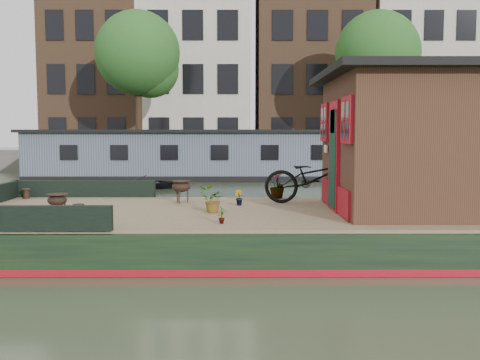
{
  "coord_description": "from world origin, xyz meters",
  "views": [
    {
      "loc": [
        -1.24,
        -9.27,
        2.02
      ],
      "look_at": [
        -1.22,
        0.5,
        1.14
      ],
      "focal_mm": 40.0,
      "sensor_mm": 36.0,
      "label": 1
    }
  ],
  "objects_px": {
    "cabin": "(436,140)",
    "bicycle": "(314,178)",
    "brazier_rear": "(181,192)",
    "dinghy": "(143,180)",
    "brazier_front": "(57,206)"
  },
  "relations": [
    {
      "from": "cabin",
      "to": "bicycle",
      "type": "height_order",
      "value": "cabin"
    },
    {
      "from": "cabin",
      "to": "bicycle",
      "type": "distance_m",
      "value": 2.3
    },
    {
      "from": "brazier_rear",
      "to": "dinghy",
      "type": "bearing_deg",
      "value": 104.79
    },
    {
      "from": "brazier_rear",
      "to": "dinghy",
      "type": "xyz_separation_m",
      "value": [
        -2.35,
        8.89,
        -0.57
      ]
    },
    {
      "from": "bicycle",
      "to": "dinghy",
      "type": "bearing_deg",
      "value": 35.13
    },
    {
      "from": "cabin",
      "to": "brazier_front",
      "type": "xyz_separation_m",
      "value": [
        -6.32,
        -0.81,
        -1.03
      ]
    },
    {
      "from": "brazier_front",
      "to": "brazier_rear",
      "type": "xyz_separation_m",
      "value": [
        1.78,
        1.87,
        0.02
      ]
    },
    {
      "from": "brazier_front",
      "to": "bicycle",
      "type": "bearing_deg",
      "value": 21.42
    },
    {
      "from": "dinghy",
      "to": "bicycle",
      "type": "bearing_deg",
      "value": -147.99
    },
    {
      "from": "dinghy",
      "to": "cabin",
      "type": "bearing_deg",
      "value": -141.71
    },
    {
      "from": "brazier_front",
      "to": "dinghy",
      "type": "height_order",
      "value": "brazier_front"
    },
    {
      "from": "cabin",
      "to": "brazier_rear",
      "type": "height_order",
      "value": "cabin"
    },
    {
      "from": "cabin",
      "to": "bicycle",
      "type": "xyz_separation_m",
      "value": [
        -1.99,
        0.89,
        -0.73
      ]
    },
    {
      "from": "cabin",
      "to": "brazier_rear",
      "type": "bearing_deg",
      "value": 166.94
    },
    {
      "from": "cabin",
      "to": "dinghy",
      "type": "relative_size",
      "value": 1.39
    }
  ]
}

